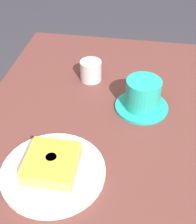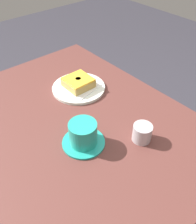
{
  "view_description": "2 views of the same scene",
  "coord_description": "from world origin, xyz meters",
  "px_view_note": "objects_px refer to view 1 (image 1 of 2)",
  "views": [
    {
      "loc": [
        0.53,
        -0.0,
        1.22
      ],
      "look_at": [
        -0.02,
        -0.1,
        0.75
      ],
      "focal_mm": 50.52,
      "sensor_mm": 36.0,
      "label": 1
    },
    {
      "loc": [
        -0.52,
        0.3,
        1.29
      ],
      "look_at": [
        -0.05,
        -0.1,
        0.75
      ],
      "focal_mm": 38.42,
      "sensor_mm": 36.0,
      "label": 2
    }
  ],
  "objects_px": {
    "plate_glazed_square": "(55,172)",
    "coffee_cup": "(144,96)",
    "donut_glazed_square": "(54,163)",
    "sugar_jar": "(92,71)"
  },
  "relations": [
    {
      "from": "plate_glazed_square",
      "to": "coffee_cup",
      "type": "relative_size",
      "value": 1.58
    },
    {
      "from": "plate_glazed_square",
      "to": "donut_glazed_square",
      "type": "height_order",
      "value": "donut_glazed_square"
    },
    {
      "from": "coffee_cup",
      "to": "sugar_jar",
      "type": "distance_m",
      "value": 0.18
    },
    {
      "from": "donut_glazed_square",
      "to": "sugar_jar",
      "type": "xyz_separation_m",
      "value": [
        -0.35,
        0.01,
        -0.0
      ]
    },
    {
      "from": "donut_glazed_square",
      "to": "coffee_cup",
      "type": "height_order",
      "value": "coffee_cup"
    },
    {
      "from": "donut_glazed_square",
      "to": "plate_glazed_square",
      "type": "bearing_deg",
      "value": 0.0
    },
    {
      "from": "donut_glazed_square",
      "to": "sugar_jar",
      "type": "relative_size",
      "value": 1.67
    },
    {
      "from": "sugar_jar",
      "to": "donut_glazed_square",
      "type": "bearing_deg",
      "value": -2.12
    },
    {
      "from": "coffee_cup",
      "to": "sugar_jar",
      "type": "height_order",
      "value": "coffee_cup"
    },
    {
      "from": "plate_glazed_square",
      "to": "donut_glazed_square",
      "type": "xyz_separation_m",
      "value": [
        0.0,
        0.0,
        0.03
      ]
    }
  ]
}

